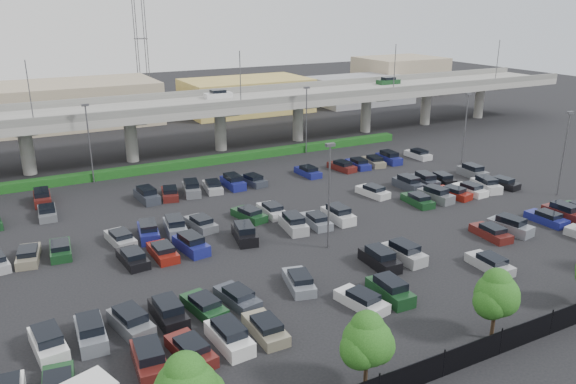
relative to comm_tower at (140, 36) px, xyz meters
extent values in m
plane|color=black|center=(-4.00, -74.00, -15.61)|extent=(280.00, 280.00, 0.00)
cube|color=gray|center=(-4.00, -42.00, -8.36)|extent=(150.00, 13.00, 1.10)
cube|color=#61625D|center=(-4.00, -48.25, -7.31)|extent=(150.00, 0.50, 1.00)
cube|color=#61625D|center=(-4.00, -35.75, -7.31)|extent=(150.00, 0.50, 1.00)
cylinder|color=gray|center=(-27.00, -42.00, -12.26)|extent=(1.80, 1.80, 6.70)
cube|color=#61625D|center=(-27.00, -42.00, -9.11)|extent=(2.60, 9.75, 0.50)
cylinder|color=gray|center=(-13.00, -42.00, -12.26)|extent=(1.80, 1.80, 6.70)
cube|color=#61625D|center=(-13.00, -42.00, -9.11)|extent=(2.60, 9.75, 0.50)
cylinder|color=gray|center=(1.00, -42.00, -12.26)|extent=(1.80, 1.80, 6.70)
cube|color=#61625D|center=(1.00, -42.00, -9.11)|extent=(2.60, 9.75, 0.50)
cylinder|color=gray|center=(15.00, -42.00, -12.26)|extent=(1.80, 1.80, 6.70)
cube|color=#61625D|center=(15.00, -42.00, -9.11)|extent=(2.60, 9.75, 0.50)
cylinder|color=gray|center=(29.00, -42.00, -12.26)|extent=(1.80, 1.80, 6.70)
cube|color=#61625D|center=(29.00, -42.00, -9.11)|extent=(2.60, 9.75, 0.50)
cylinder|color=gray|center=(43.00, -42.00, -12.26)|extent=(1.80, 1.80, 6.70)
cube|color=#61625D|center=(43.00, -42.00, -9.11)|extent=(2.60, 9.75, 0.50)
cylinder|color=gray|center=(57.00, -42.00, -12.26)|extent=(1.80, 1.80, 6.70)
cube|color=#61625D|center=(57.00, -42.00, -9.11)|extent=(2.60, 9.75, 0.50)
cube|color=silver|center=(2.00, -39.00, -7.40)|extent=(4.40, 1.82, 0.82)
cube|color=black|center=(2.00, -39.00, -6.77)|extent=(2.30, 1.60, 0.50)
cube|color=#163D1D|center=(36.00, -39.00, -7.40)|extent=(4.40, 1.82, 0.82)
cube|color=black|center=(36.00, -39.00, -6.77)|extent=(2.30, 1.60, 0.50)
cylinder|color=#505056|center=(-26.00, -48.10, -3.81)|extent=(0.14, 0.14, 8.00)
cylinder|color=#505056|center=(2.00, -48.10, -3.81)|extent=(0.14, 0.14, 8.00)
cylinder|color=#505056|center=(30.00, -48.10, -3.81)|extent=(0.14, 0.14, 8.00)
cylinder|color=#505056|center=(54.00, -48.10, -3.81)|extent=(0.14, 0.14, 8.00)
cube|color=#124014|center=(-4.00, -49.00, -15.06)|extent=(66.00, 1.60, 1.10)
cube|color=black|center=(-4.00, -102.00, -14.71)|extent=(70.00, 0.06, 1.80)
cylinder|color=black|center=(-8.00, -102.00, -14.61)|extent=(0.10, 0.10, 2.00)
cylinder|color=black|center=(-3.00, -102.00, -14.61)|extent=(0.10, 0.10, 2.00)
cylinder|color=black|center=(2.00, -102.00, -14.61)|extent=(0.10, 0.10, 2.00)
sphere|color=#1B4713|center=(-23.96, -100.33, -10.88)|extent=(2.30, 2.30, 2.30)
cylinder|color=#332316|center=(-13.00, -100.67, -14.63)|extent=(0.26, 0.26, 1.96)
sphere|color=#1B4713|center=(-13.00, -100.67, -12.24)|extent=(3.04, 3.04, 3.04)
sphere|color=#1B4713|center=(-12.29, -100.57, -12.79)|extent=(2.39, 2.39, 2.39)
sphere|color=#1B4713|center=(-13.60, -100.75, -12.57)|extent=(2.39, 2.39, 2.39)
sphere|color=#1B4713|center=(-12.96, -100.55, -11.37)|extent=(2.06, 2.06, 2.06)
cylinder|color=#332316|center=(-2.00, -100.39, -14.63)|extent=(0.26, 0.26, 1.97)
sphere|color=#1B4713|center=(-2.00, -100.39, -12.22)|extent=(3.07, 3.07, 3.07)
sphere|color=#1B4713|center=(-1.29, -100.29, -12.76)|extent=(2.41, 2.41, 2.41)
sphere|color=#1B4713|center=(-2.60, -100.47, -12.55)|extent=(2.41, 2.41, 2.41)
sphere|color=#1B4713|center=(-1.96, -100.27, -11.34)|extent=(2.08, 2.08, 2.08)
cube|color=black|center=(-29.50, -92.70, -14.57)|extent=(1.89, 2.49, 0.50)
cube|color=#571A17|center=(-24.00, -92.50, -15.09)|extent=(2.16, 4.53, 1.05)
cube|color=black|center=(-24.00, -92.50, -14.27)|extent=(1.80, 2.72, 0.65)
cube|color=#571A17|center=(-21.25, -92.50, -15.20)|extent=(2.48, 4.63, 0.82)
cube|color=black|center=(-21.25, -92.70, -14.57)|extent=(1.94, 2.52, 0.50)
cube|color=white|center=(-18.50, -92.50, -15.09)|extent=(2.13, 4.52, 1.05)
cube|color=black|center=(-18.50, -92.50, -14.27)|extent=(1.78, 2.71, 0.65)
cube|color=gray|center=(-15.75, -92.50, -15.20)|extent=(1.84, 4.41, 0.82)
cube|color=black|center=(-15.75, -92.70, -14.57)|extent=(1.61, 2.31, 0.50)
cube|color=silver|center=(-7.50, -92.50, -15.20)|extent=(2.65, 4.67, 0.82)
cube|color=black|center=(-7.50, -92.70, -14.57)|extent=(2.02, 2.57, 0.50)
cube|color=#163D1D|center=(-4.75, -92.50, -15.09)|extent=(1.96, 4.46, 1.05)
cube|color=black|center=(-4.75, -92.50, -14.27)|extent=(1.68, 2.65, 0.65)
cube|color=#A4A5A9|center=(6.25, -92.50, -15.20)|extent=(2.01, 4.48, 0.82)
cube|color=black|center=(6.25, -92.70, -14.57)|extent=(1.70, 2.37, 0.50)
cube|color=white|center=(-29.50, -87.50, -15.09)|extent=(2.28, 4.57, 1.05)
cube|color=black|center=(-29.50, -87.50, -14.27)|extent=(1.87, 2.76, 0.65)
cube|color=slate|center=(-26.75, -87.50, -15.09)|extent=(2.02, 4.48, 1.05)
cube|color=black|center=(-26.75, -87.50, -14.27)|extent=(1.72, 2.67, 0.65)
cube|color=slate|center=(-24.00, -87.50, -15.09)|extent=(2.71, 4.69, 1.05)
cube|color=black|center=(-24.00, -87.50, -14.27)|extent=(2.12, 2.88, 0.65)
cube|color=black|center=(-21.25, -87.50, -15.09)|extent=(1.98, 4.47, 1.05)
cube|color=black|center=(-21.25, -87.50, -14.27)|extent=(1.70, 2.66, 0.65)
cube|color=#163D1D|center=(-18.50, -87.50, -15.20)|extent=(2.57, 4.65, 0.82)
cube|color=black|center=(-18.50, -87.70, -14.57)|extent=(1.98, 2.55, 0.50)
cube|color=#31353F|center=(-15.75, -87.50, -15.20)|extent=(2.55, 4.65, 0.82)
cube|color=black|center=(-15.75, -87.70, -14.57)|extent=(1.97, 2.54, 0.50)
cube|color=slate|center=(-10.25, -87.50, -15.20)|extent=(2.79, 4.70, 0.82)
cube|color=black|center=(-10.25, -87.69, -14.57)|extent=(2.09, 2.61, 0.50)
cube|color=black|center=(-2.00, -87.50, -15.09)|extent=(2.00, 4.47, 1.05)
cube|color=black|center=(-2.00, -87.50, -14.27)|extent=(1.71, 2.67, 0.65)
cube|color=#A4A5A9|center=(0.75, -87.50, -15.09)|extent=(2.07, 4.50, 1.05)
cube|color=black|center=(0.75, -87.50, -14.27)|extent=(1.75, 2.69, 0.65)
cube|color=#571A17|center=(11.75, -87.50, -15.20)|extent=(2.13, 4.52, 0.82)
cube|color=black|center=(11.75, -87.70, -14.57)|extent=(1.76, 2.41, 0.50)
cube|color=slate|center=(14.50, -87.50, -15.09)|extent=(2.56, 4.65, 1.05)
cube|color=black|center=(14.50, -87.50, -14.27)|extent=(2.03, 2.84, 0.65)
cube|color=navy|center=(20.00, -87.50, -15.20)|extent=(1.92, 4.44, 0.82)
cube|color=black|center=(20.00, -87.70, -14.57)|extent=(1.65, 2.34, 0.50)
cube|color=#571A17|center=(22.75, -87.50, -15.09)|extent=(1.94, 4.45, 1.05)
cube|color=black|center=(22.75, -87.50, -14.27)|extent=(1.67, 2.64, 0.65)
cube|color=black|center=(-21.25, -76.50, -15.20)|extent=(2.21, 4.55, 0.82)
cube|color=black|center=(-21.25, -76.70, -14.57)|extent=(1.80, 2.43, 0.50)
cube|color=maroon|center=(-18.50, -76.50, -15.20)|extent=(1.98, 4.46, 0.82)
cube|color=black|center=(-18.50, -76.70, -14.57)|extent=(1.69, 2.36, 0.50)
cube|color=navy|center=(-15.75, -76.50, -15.09)|extent=(2.49, 4.63, 1.05)
cube|color=black|center=(-15.75, -76.50, -14.27)|extent=(1.99, 2.82, 0.65)
cube|color=black|center=(-10.25, -76.50, -15.09)|extent=(2.64, 4.67, 1.05)
cube|color=black|center=(-10.25, -76.50, -14.27)|extent=(2.07, 2.86, 0.65)
cube|color=#A4A5A9|center=(-4.75, -76.50, -15.09)|extent=(2.39, 4.60, 1.05)
cube|color=black|center=(-4.75, -76.50, -14.27)|extent=(1.94, 2.79, 0.65)
cube|color=slate|center=(-2.00, -76.50, -15.20)|extent=(2.10, 4.51, 0.82)
cube|color=black|center=(-2.00, -76.70, -14.57)|extent=(1.75, 2.40, 0.50)
cube|color=silver|center=(0.75, -76.50, -15.09)|extent=(1.82, 4.40, 1.05)
cube|color=black|center=(0.75, -76.50, -14.27)|extent=(1.60, 2.60, 0.65)
cube|color=#163D1D|center=(11.75, -76.50, -15.20)|extent=(2.17, 4.53, 0.82)
cube|color=black|center=(11.75, -76.70, -14.57)|extent=(1.78, 2.42, 0.50)
cube|color=slate|center=(14.50, -76.50, -15.09)|extent=(2.31, 4.58, 1.05)
cube|color=black|center=(14.50, -76.50, -14.27)|extent=(1.89, 2.77, 0.65)
cube|color=maroon|center=(17.25, -76.50, -15.20)|extent=(2.64, 4.67, 0.82)
cube|color=black|center=(17.25, -76.70, -14.57)|extent=(2.02, 2.57, 0.50)
cube|color=white|center=(20.00, -76.50, -15.20)|extent=(2.02, 4.48, 0.82)
cube|color=black|center=(20.00, -76.70, -14.57)|extent=(1.71, 2.37, 0.50)
cube|color=silver|center=(22.75, -76.50, -15.09)|extent=(2.70, 4.68, 1.05)
cube|color=black|center=(22.75, -76.50, -14.27)|extent=(2.11, 2.88, 0.65)
cube|color=black|center=(25.50, -76.50, -15.20)|extent=(2.48, 4.63, 0.82)
cube|color=black|center=(25.50, -76.70, -14.57)|extent=(1.94, 2.52, 0.50)
cube|color=gray|center=(-29.50, -71.50, -15.20)|extent=(2.53, 4.64, 0.82)
cube|color=black|center=(-29.50, -71.70, -14.57)|extent=(1.96, 2.54, 0.50)
cube|color=#163D1D|center=(-26.75, -71.50, -15.20)|extent=(2.23, 4.55, 0.82)
cube|color=black|center=(-26.75, -71.70, -14.57)|extent=(1.81, 2.44, 0.50)
cube|color=#A4A5A9|center=(-21.25, -71.50, -15.20)|extent=(2.40, 4.61, 0.82)
cube|color=black|center=(-21.25, -71.70, -14.57)|extent=(1.90, 2.50, 0.50)
cube|color=navy|center=(-18.50, -71.50, -15.09)|extent=(2.48, 4.63, 1.05)
cube|color=black|center=(-18.50, -71.50, -14.27)|extent=(1.99, 2.82, 0.65)
cube|color=slate|center=(-15.75, -71.50, -15.09)|extent=(2.37, 4.60, 1.05)
cube|color=black|center=(-15.75, -71.50, -14.27)|extent=(1.92, 2.78, 0.65)
cube|color=slate|center=(-13.00, -71.50, -15.20)|extent=(2.42, 4.61, 0.82)
cube|color=black|center=(-13.00, -71.70, -14.57)|extent=(1.91, 2.50, 0.50)
cube|color=#163D1D|center=(-7.50, -71.50, -15.20)|extent=(2.78, 4.70, 0.82)
cube|color=black|center=(-7.50, -71.69, -14.57)|extent=(2.08, 2.61, 0.50)
cube|color=silver|center=(-4.75, -71.50, -15.20)|extent=(1.88, 4.43, 0.82)
cube|color=black|center=(-4.75, -71.70, -14.57)|extent=(1.63, 2.32, 0.50)
cube|color=silver|center=(9.00, -71.50, -15.20)|extent=(2.43, 4.62, 0.82)
cube|color=black|center=(9.00, -71.70, -14.57)|extent=(1.92, 2.51, 0.50)
cube|color=#31353F|center=(14.50, -71.50, -15.09)|extent=(1.84, 4.41, 1.05)
cube|color=black|center=(14.50, -71.50, -14.27)|extent=(1.61, 2.61, 0.65)
cube|color=#31353F|center=(17.25, -71.50, -15.09)|extent=(2.53, 4.64, 1.05)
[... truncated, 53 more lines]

